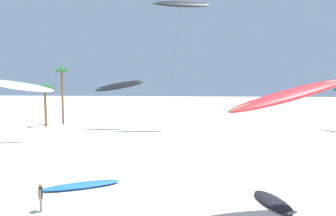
% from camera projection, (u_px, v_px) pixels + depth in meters
% --- Properties ---
extents(palm_tree_0, '(3.54, 3.55, 10.12)m').
position_uv_depth(palm_tree_0, '(62.00, 77.00, 50.42)').
color(palm_tree_0, brown).
rests_on(palm_tree_0, ground).
extents(palm_tree_1, '(4.81, 4.73, 7.24)m').
position_uv_depth(palm_tree_1, '(45.00, 92.00, 47.94)').
color(palm_tree_1, brown).
rests_on(palm_tree_1, ground).
extents(flying_kite_1, '(7.38, 5.16, 7.92)m').
position_uv_depth(flying_kite_1, '(289.00, 95.00, 15.85)').
color(flying_kite_1, red).
rests_on(flying_kite_1, ground).
extents(flying_kite_2, '(8.26, 9.76, 8.17)m').
position_uv_depth(flying_kite_2, '(18.00, 86.00, 35.19)').
color(flying_kite_2, white).
rests_on(flying_kite_2, ground).
extents(flying_kite_5, '(8.87, 3.88, 19.79)m').
position_uv_depth(flying_kite_5, '(182.00, 4.00, 43.10)').
color(flying_kite_5, black).
rests_on(flying_kite_5, ground).
extents(flying_kite_6, '(7.97, 5.11, 8.18)m').
position_uv_depth(flying_kite_6, '(119.00, 86.00, 45.06)').
color(flying_kite_6, black).
rests_on(flying_kite_6, ground).
extents(grounded_kite_0, '(2.42, 3.85, 0.33)m').
position_uv_depth(grounded_kite_0, '(273.00, 201.00, 17.63)').
color(grounded_kite_0, black).
rests_on(grounded_kite_0, ground).
extents(grounded_kite_1, '(5.32, 3.37, 0.34)m').
position_uv_depth(grounded_kite_1, '(82.00, 185.00, 20.38)').
color(grounded_kite_1, blue).
rests_on(grounded_kite_1, ground).
extents(person_near_left, '(0.30, 0.48, 1.66)m').
position_uv_depth(person_near_left, '(41.00, 196.00, 16.53)').
color(person_near_left, slate).
rests_on(person_near_left, ground).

